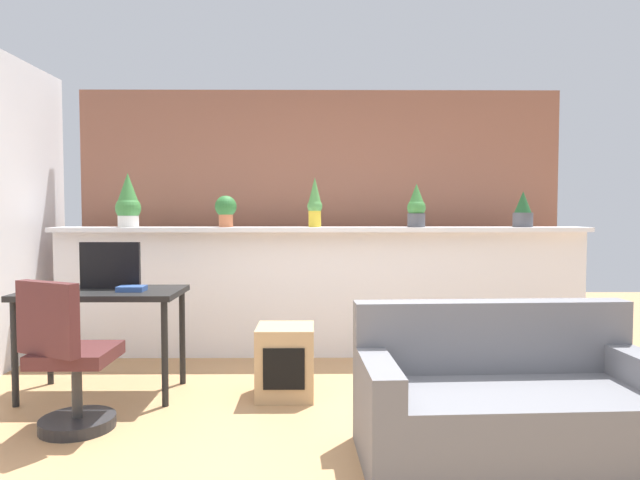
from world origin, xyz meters
name	(u,v)px	position (x,y,z in m)	size (l,w,h in m)	color
ground_plane	(324,447)	(0.00, 0.00, 0.00)	(12.00, 12.00, 0.00)	tan
divider_wall	(321,294)	(0.00, 2.00, 0.56)	(4.73, 0.16, 1.13)	white
plant_shelf	(321,229)	(0.00, 1.96, 1.15)	(4.73, 0.35, 0.04)	white
brick_wall_behind	(320,217)	(0.00, 2.60, 1.25)	(4.73, 0.10, 2.50)	#935B47
potted_plant_0	(128,202)	(-1.72, 1.98, 1.39)	(0.22, 0.22, 0.48)	silver
potted_plant_1	(226,209)	(-0.85, 1.98, 1.33)	(0.19, 0.19, 0.28)	#C66B42
potted_plant_2	(315,203)	(-0.05, 1.99, 1.38)	(0.14, 0.14, 0.44)	gold
potted_plant_3	(416,207)	(0.85, 1.95, 1.35)	(0.16, 0.16, 0.39)	#4C4C51
potted_plant_4	(523,211)	(1.81, 1.97, 1.31)	(0.17, 0.17, 0.32)	#4C4C51
desk	(103,302)	(-1.56, 0.92, 0.67)	(1.10, 0.60, 0.75)	black
tv_monitor	(110,265)	(-1.53, 1.00, 0.92)	(0.43, 0.04, 0.34)	black
office_chair	(68,367)	(-1.51, 0.23, 0.39)	(0.52, 0.52, 0.91)	#262628
side_cube_shelf	(285,361)	(-0.26, 0.87, 0.25)	(0.40, 0.41, 0.50)	tan
book_on_desk	(132,289)	(-1.33, 0.87, 0.77)	(0.18, 0.14, 0.04)	#2D4C8C
couch	(507,406)	(0.96, -0.15, 0.28)	(1.59, 0.83, 0.80)	slate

